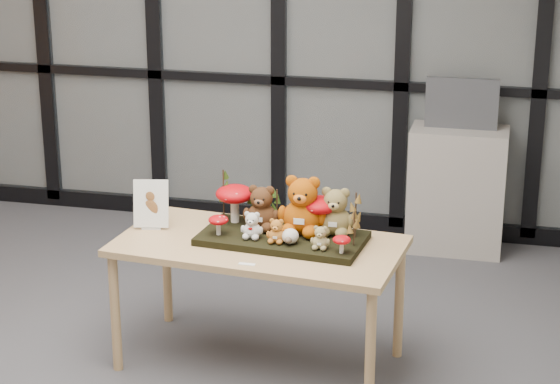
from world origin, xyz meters
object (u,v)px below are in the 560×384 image
(bear_pooh_yellow, at_px, (303,202))
(bear_beige_small, at_px, (320,236))
(bear_white_bow, at_px, (252,223))
(mushroom_front_left, at_px, (218,224))
(diorama_tray, at_px, (282,238))
(bear_tan_back, at_px, (335,208))
(plush_cream_hedgehog, at_px, (290,235))
(monitor, at_px, (462,103))
(bear_small_yellow, at_px, (277,229))
(bear_brown_medium, at_px, (262,205))
(mushroom_front_right, at_px, (342,244))
(display_table, at_px, (259,255))
(mushroom_back_left, at_px, (235,202))
(cabinet, at_px, (457,190))
(sign_holder, at_px, (151,207))
(mushroom_back_right, at_px, (319,213))

(bear_pooh_yellow, distance_m, bear_beige_small, 0.25)
(bear_white_bow, distance_m, bear_beige_small, 0.37)
(bear_pooh_yellow, xyz_separation_m, mushroom_front_left, (-0.41, -0.13, -0.11))
(diorama_tray, xyz_separation_m, mushroom_front_left, (-0.31, -0.07, 0.07))
(diorama_tray, height_order, bear_pooh_yellow, bear_pooh_yellow)
(mushroom_front_left, bearing_deg, bear_tan_back, 14.97)
(plush_cream_hedgehog, distance_m, monitor, 2.08)
(bear_small_yellow, relative_size, mushroom_front_left, 1.20)
(bear_brown_medium, distance_m, bear_beige_small, 0.41)
(diorama_tray, height_order, mushroom_front_right, mushroom_front_right)
(bear_tan_back, distance_m, monitor, 1.84)
(display_table, height_order, bear_small_yellow, bear_small_yellow)
(plush_cream_hedgehog, height_order, mushroom_back_left, mushroom_back_left)
(bear_tan_back, height_order, bear_beige_small, bear_tan_back)
(diorama_tray, relative_size, bear_small_yellow, 6.08)
(mushroom_back_left, distance_m, cabinet, 2.03)
(bear_pooh_yellow, xyz_separation_m, bear_beige_small, (0.13, -0.19, -0.10))
(mushroom_back_left, distance_m, mushroom_front_right, 0.69)
(bear_brown_medium, height_order, bear_tan_back, bear_tan_back)
(bear_white_bow, distance_m, plush_cream_hedgehog, 0.21)
(diorama_tray, relative_size, plush_cream_hedgehog, 9.84)
(display_table, xyz_separation_m, bear_tan_back, (0.37, 0.13, 0.24))
(display_table, relative_size, bear_brown_medium, 5.89)
(display_table, height_order, cabinet, cabinet)
(bear_pooh_yellow, relative_size, bear_brown_medium, 1.31)
(bear_beige_small, bearing_deg, mushroom_front_left, 178.48)
(bear_white_bow, bearing_deg, sign_holder, 175.35)
(bear_beige_small, bearing_deg, bear_tan_back, 87.10)
(mushroom_back_right, height_order, mushroom_front_right, mushroom_back_right)
(bear_pooh_yellow, distance_m, bear_small_yellow, 0.21)
(bear_brown_medium, distance_m, bear_tan_back, 0.38)
(bear_tan_back, height_order, bear_white_bow, bear_tan_back)
(bear_small_yellow, relative_size, bear_beige_small, 1.05)
(bear_brown_medium, bearing_deg, bear_beige_small, -25.36)
(diorama_tray, distance_m, mushroom_back_left, 0.34)
(bear_brown_medium, distance_m, mushroom_front_left, 0.25)
(mushroom_front_right, bearing_deg, mushroom_back_left, 153.92)
(bear_beige_small, distance_m, mushroom_back_right, 0.23)
(bear_small_yellow, distance_m, mushroom_back_left, 0.37)
(display_table, xyz_separation_m, cabinet, (0.87, 1.87, -0.19))
(plush_cream_hedgehog, relative_size, mushroom_back_left, 0.38)
(bear_tan_back, height_order, monitor, monitor)
(bear_pooh_yellow, bearing_deg, bear_beige_small, -50.42)
(cabinet, bearing_deg, bear_beige_small, -105.18)
(diorama_tray, distance_m, monitor, 2.02)
(bear_pooh_yellow, distance_m, sign_holder, 0.81)
(bear_white_bow, bearing_deg, mushroom_back_right, 32.05)
(bear_white_bow, bearing_deg, mushroom_front_right, -6.42)
(bear_pooh_yellow, xyz_separation_m, bear_tan_back, (0.16, 0.03, -0.03))
(mushroom_front_left, bearing_deg, mushroom_back_right, 17.45)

